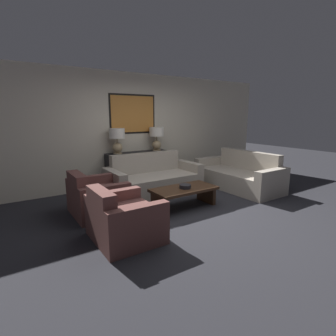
# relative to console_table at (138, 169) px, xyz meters

# --- Properties ---
(ground_plane) EXTENTS (20.00, 20.00, 0.00)m
(ground_plane) POSITION_rel_console_table_xyz_m (0.00, -2.14, -0.41)
(ground_plane) COLOR #28282D
(back_wall) EXTENTS (8.18, 0.12, 2.65)m
(back_wall) POSITION_rel_console_table_xyz_m (0.00, 0.28, 0.92)
(back_wall) COLOR beige
(back_wall) RESTS_ON ground_plane
(console_table) EXTENTS (1.53, 0.40, 0.82)m
(console_table) POSITION_rel_console_table_xyz_m (0.00, 0.00, 0.00)
(console_table) COLOR black
(console_table) RESTS_ON ground_plane
(table_lamp_left) EXTENTS (0.35, 0.35, 0.57)m
(table_lamp_left) POSITION_rel_console_table_xyz_m (-0.51, 0.00, 0.76)
(table_lamp_left) COLOR tan
(table_lamp_left) RESTS_ON console_table
(table_lamp_right) EXTENTS (0.35, 0.35, 0.57)m
(table_lamp_right) POSITION_rel_console_table_xyz_m (0.51, 0.00, 0.76)
(table_lamp_right) COLOR tan
(table_lamp_right) RESTS_ON console_table
(couch_by_back_wall) EXTENTS (2.03, 0.94, 0.84)m
(couch_by_back_wall) POSITION_rel_console_table_xyz_m (0.00, -0.70, -0.13)
(couch_by_back_wall) COLOR #ADA393
(couch_by_back_wall) RESTS_ON ground_plane
(couch_by_side) EXTENTS (0.94, 2.03, 0.84)m
(couch_by_side) POSITION_rel_console_table_xyz_m (1.86, -1.47, -0.13)
(couch_by_side) COLOR #ADA393
(couch_by_side) RESTS_ON ground_plane
(coffee_table) EXTENTS (1.21, 0.60, 0.37)m
(coffee_table) POSITION_rel_console_table_xyz_m (0.00, -1.82, -0.13)
(coffee_table) COLOR #3D2616
(coffee_table) RESTS_ON ground_plane
(decorative_bowl) EXTENTS (0.21, 0.21, 0.07)m
(decorative_bowl) POSITION_rel_console_table_xyz_m (0.00, -1.86, -0.00)
(decorative_bowl) COLOR #232328
(decorative_bowl) RESTS_ON coffee_table
(armchair_near_back_wall) EXTENTS (0.84, 0.94, 0.75)m
(armchair_near_back_wall) POSITION_rel_console_table_xyz_m (-1.46, -1.26, -0.13)
(armchair_near_back_wall) COLOR brown
(armchair_near_back_wall) RESTS_ON ground_plane
(armchair_near_camera) EXTENTS (0.84, 0.94, 0.75)m
(armchair_near_camera) POSITION_rel_console_table_xyz_m (-1.46, -2.39, -0.13)
(armchair_near_camera) COLOR brown
(armchair_near_camera) RESTS_ON ground_plane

